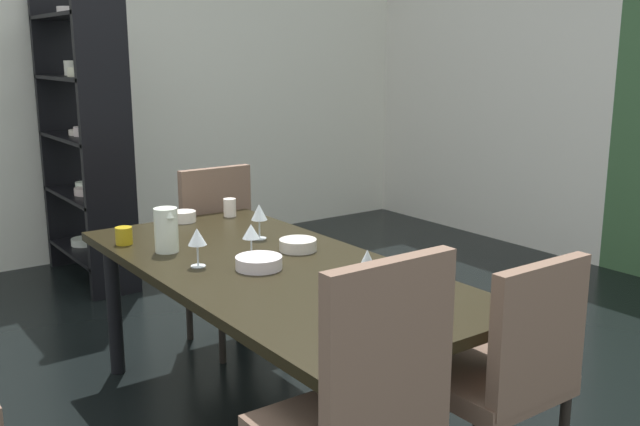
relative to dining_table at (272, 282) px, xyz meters
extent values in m
cube|color=black|center=(-0.28, 0.11, -0.65)|extent=(5.63, 6.38, 0.02)
cube|color=silver|center=(-1.82, 3.25, 0.77)|extent=(2.56, 0.10, 2.82)
cube|color=silver|center=(-3.05, 0.11, 0.77)|extent=(0.10, 6.38, 2.82)
cube|color=black|center=(0.00, 0.00, 0.06)|extent=(1.98, 0.91, 0.04)
cylinder|color=black|center=(-0.89, 0.35, -0.30)|extent=(0.07, 0.07, 0.67)
cylinder|color=black|center=(0.89, 0.35, -0.30)|extent=(0.07, 0.07, 0.67)
cylinder|color=black|center=(-0.89, -0.35, -0.30)|extent=(0.07, 0.07, 0.67)
cube|color=brown|center=(-0.87, 0.31, -0.17)|extent=(0.44, 0.44, 0.07)
cube|color=brown|center=(-1.07, 0.31, 0.07)|extent=(0.05, 0.42, 0.48)
cylinder|color=black|center=(-0.68, 0.50, -0.42)|extent=(0.04, 0.04, 0.43)
cylinder|color=black|center=(-0.68, 0.12, -0.42)|extent=(0.04, 0.04, 0.43)
cylinder|color=black|center=(-1.06, 0.50, -0.42)|extent=(0.04, 0.04, 0.43)
cylinder|color=black|center=(-1.06, 0.12, -0.42)|extent=(0.04, 0.04, 0.43)
cube|color=brown|center=(1.07, -0.31, 0.12)|extent=(0.05, 0.42, 0.58)
cube|color=brown|center=(0.87, 0.31, -0.17)|extent=(0.44, 0.44, 0.07)
cube|color=brown|center=(1.07, 0.31, 0.06)|extent=(0.05, 0.42, 0.46)
cylinder|color=black|center=(0.68, 0.50, -0.42)|extent=(0.04, 0.04, 0.43)
cube|color=black|center=(-2.93, 0.05, 0.36)|extent=(0.05, 0.33, 1.99)
cube|color=black|center=(-2.01, 0.05, 0.36)|extent=(0.05, 0.33, 1.99)
cube|color=black|center=(-2.47, 0.05, -0.44)|extent=(0.95, 0.33, 0.02)
cylinder|color=silver|center=(-2.62, 0.05, -0.40)|extent=(0.18, 0.18, 0.05)
cylinder|color=#EBE9C8|center=(-2.40, 0.05, -0.39)|extent=(0.08, 0.08, 0.07)
cube|color=black|center=(-2.47, 0.05, -0.04)|extent=(0.95, 0.33, 0.02)
cylinder|color=beige|center=(-2.44, 0.05, -0.01)|extent=(0.19, 0.19, 0.05)
cylinder|color=white|center=(-2.55, 0.05, 0.01)|extent=(0.11, 0.11, 0.07)
cube|color=black|center=(-2.47, 0.05, 0.36)|extent=(0.95, 0.33, 0.02)
cylinder|color=silver|center=(-2.55, 0.05, 0.39)|extent=(0.14, 0.14, 0.04)
cylinder|color=white|center=(-2.46, 0.05, 0.40)|extent=(0.13, 0.13, 0.06)
cube|color=black|center=(-2.47, 0.05, 0.75)|extent=(0.95, 0.33, 0.02)
cylinder|color=#F2EDC7|center=(-2.36, 0.05, 0.80)|extent=(0.21, 0.21, 0.06)
cylinder|color=white|center=(-2.61, 0.05, 0.82)|extent=(0.10, 0.10, 0.10)
cube|color=black|center=(-2.47, 0.05, 1.15)|extent=(0.95, 0.33, 0.02)
cylinder|color=silver|center=(-2.52, 0.05, 1.19)|extent=(0.19, 0.19, 0.05)
cylinder|color=silver|center=(0.47, 0.11, 0.08)|extent=(0.06, 0.06, 0.00)
cylinder|color=silver|center=(0.47, 0.11, 0.12)|extent=(0.01, 0.01, 0.07)
cone|color=silver|center=(0.47, 0.11, 0.19)|extent=(0.07, 0.07, 0.08)
cylinder|color=silver|center=(-0.16, 0.00, 0.08)|extent=(0.06, 0.06, 0.00)
cylinder|color=silver|center=(-0.16, 0.00, 0.12)|extent=(0.01, 0.01, 0.07)
cone|color=silver|center=(-0.16, 0.00, 0.18)|extent=(0.07, 0.07, 0.06)
cylinder|color=silver|center=(-0.15, -0.25, 0.08)|extent=(0.06, 0.06, 0.00)
cylinder|color=silver|center=(-0.15, -0.25, 0.12)|extent=(0.01, 0.01, 0.09)
cone|color=silver|center=(-0.15, -0.25, 0.20)|extent=(0.08, 0.08, 0.07)
cylinder|color=silver|center=(-0.39, 0.18, 0.08)|extent=(0.06, 0.06, 0.00)
cylinder|color=silver|center=(-0.39, 0.18, 0.12)|extent=(0.01, 0.01, 0.09)
cone|color=silver|center=(-0.39, 0.18, 0.20)|extent=(0.07, 0.07, 0.07)
cylinder|color=beige|center=(-0.12, 0.21, 0.10)|extent=(0.16, 0.16, 0.05)
cylinder|color=silver|center=(0.01, -0.07, 0.10)|extent=(0.19, 0.19, 0.05)
cylinder|color=white|center=(-0.91, 0.04, 0.10)|extent=(0.12, 0.12, 0.05)
cylinder|color=white|center=(-0.88, 0.29, 0.12)|extent=(0.07, 0.07, 0.09)
cylinder|color=#AD8C14|center=(-0.66, -0.37, 0.11)|extent=(0.08, 0.08, 0.08)
cylinder|color=silver|center=(-0.43, -0.26, 0.17)|extent=(0.10, 0.10, 0.19)
cone|color=silver|center=(-0.39, -0.26, 0.25)|extent=(0.04, 0.04, 0.03)
camera|label=1|loc=(2.37, -1.47, 0.92)|focal=40.00mm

